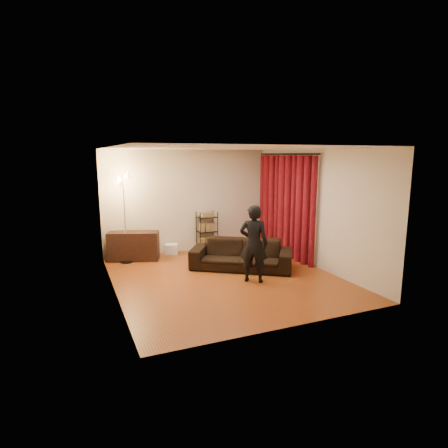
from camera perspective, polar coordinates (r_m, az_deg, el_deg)
name	(u,v)px	position (r m, az deg, el deg)	size (l,w,h in m)	color
floor	(225,278)	(8.00, 0.18, -8.18)	(5.00, 5.00, 0.00)	#954B16
ceiling	(225,148)	(7.58, 0.19, 11.53)	(5.00, 5.00, 0.00)	white
wall_back	(188,201)	(10.00, -5.46, 3.49)	(5.00, 5.00, 0.00)	beige
wall_front	(293,240)	(5.51, 10.47, -2.41)	(5.00, 5.00, 0.00)	beige
wall_left	(112,222)	(7.11, -16.73, 0.23)	(5.00, 5.00, 0.00)	beige
wall_right	(316,209)	(8.80, 13.80, 2.27)	(5.00, 5.00, 0.00)	beige
curtain_rod	(287,154)	(9.58, 9.57, 10.46)	(0.04, 0.04, 2.65)	black
curtain	(285,206)	(9.66, 9.23, 2.70)	(0.22, 2.65, 2.55)	maroon
sofa	(241,255)	(8.53, 2.66, -4.68)	(2.26, 0.88, 0.66)	black
person	(254,244)	(7.59, 4.54, -2.99)	(0.58, 0.38, 1.59)	black
media_cabinet	(134,246)	(9.49, -13.61, -3.26)	(1.21, 0.46, 0.71)	black
storage_boxes	(172,249)	(9.90, -7.99, -3.80)	(0.33, 0.26, 0.27)	silver
wire_shelf	(207,231)	(10.06, -2.61, -1.14)	(0.49, 0.34, 1.07)	black
floor_lamp	(125,219)	(9.18, -14.89, 0.75)	(0.38, 0.38, 2.13)	silver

